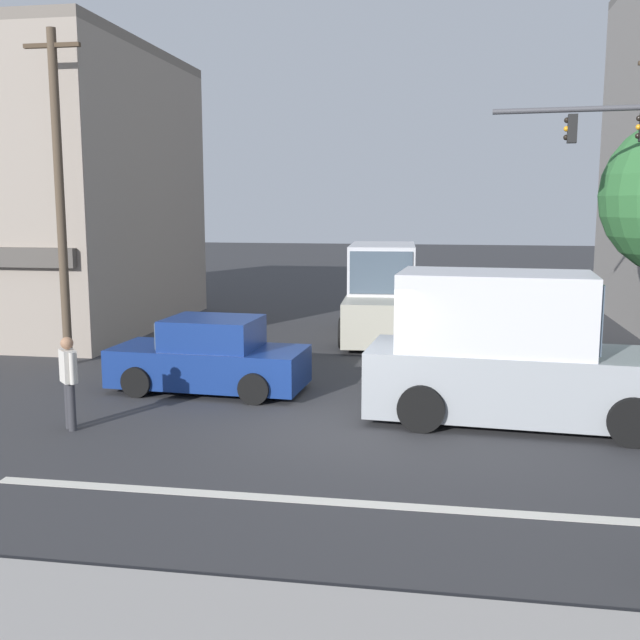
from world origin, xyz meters
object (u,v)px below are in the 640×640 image
object	(u,v)px
box_truck_approaching_near	(382,295)
pedestrian_mid_crossing	(69,377)
box_truck_crossing_center	(512,355)
sedan_crossing_rightbound	(210,358)
utility_pole_near_left	(60,195)

from	to	relation	value
box_truck_approaching_near	pedestrian_mid_crossing	world-z (taller)	box_truck_approaching_near
box_truck_approaching_near	pedestrian_mid_crossing	size ratio (longest dim) A/B	3.42
box_truck_crossing_center	sedan_crossing_rightbound	size ratio (longest dim) A/B	1.37
box_truck_crossing_center	pedestrian_mid_crossing	bearing A→B (deg)	-167.00
box_truck_approaching_near	sedan_crossing_rightbound	size ratio (longest dim) A/B	1.36
utility_pole_near_left	box_truck_approaching_near	bearing A→B (deg)	35.54
box_truck_crossing_center	sedan_crossing_rightbound	world-z (taller)	box_truck_crossing_center
utility_pole_near_left	sedan_crossing_rightbound	distance (m)	5.84
box_truck_approaching_near	sedan_crossing_rightbound	bearing A→B (deg)	-112.95
utility_pole_near_left	box_truck_approaching_near	world-z (taller)	utility_pole_near_left
sedan_crossing_rightbound	box_truck_approaching_near	bearing A→B (deg)	67.05
utility_pole_near_left	box_truck_crossing_center	distance (m)	11.32
sedan_crossing_rightbound	pedestrian_mid_crossing	distance (m)	3.47
pedestrian_mid_crossing	sedan_crossing_rightbound	bearing A→B (deg)	62.80
utility_pole_near_left	sedan_crossing_rightbound	size ratio (longest dim) A/B	1.91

